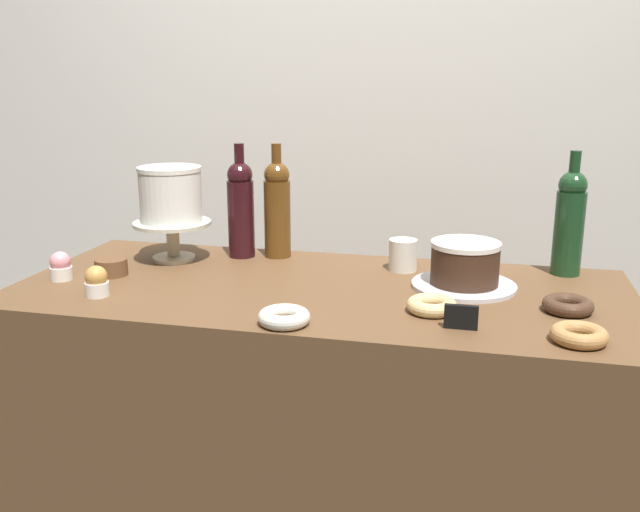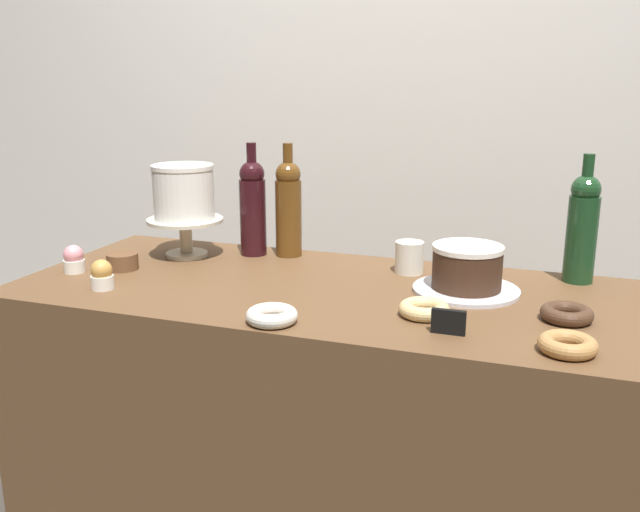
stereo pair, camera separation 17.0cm
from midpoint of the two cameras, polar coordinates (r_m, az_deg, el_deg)
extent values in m
cube|color=silver|center=(2.53, 8.95, 11.56)|extent=(6.00, 0.05, 2.60)
cube|color=brown|center=(1.91, 2.64, -15.92)|extent=(1.52, 0.66, 0.92)
cylinder|color=beige|center=(2.03, -8.58, 0.12)|extent=(0.12, 0.12, 0.01)
cylinder|color=beige|center=(2.01, -8.64, 1.52)|extent=(0.04, 0.04, 0.09)
cylinder|color=beige|center=(2.00, -8.69, 2.91)|extent=(0.22, 0.22, 0.01)
cylinder|color=white|center=(1.99, -8.78, 5.05)|extent=(0.17, 0.17, 0.14)
cylinder|color=white|center=(1.98, -8.87, 7.25)|extent=(0.17, 0.17, 0.01)
cylinder|color=silver|center=(1.74, 14.70, -2.76)|extent=(0.26, 0.26, 0.01)
cylinder|color=#3D2619|center=(1.72, 14.81, -1.11)|extent=(0.17, 0.17, 0.09)
cylinder|color=white|center=(1.71, 14.93, 0.61)|extent=(0.17, 0.17, 0.01)
cylinder|color=#193D1E|center=(1.89, 23.16, 1.23)|extent=(0.08, 0.08, 0.22)
sphere|color=#193D1E|center=(1.87, 23.56, 5.02)|extent=(0.07, 0.07, 0.07)
cylinder|color=#193D1E|center=(1.86, 23.72, 6.56)|extent=(0.03, 0.03, 0.08)
cylinder|color=black|center=(2.01, -3.14, 3.17)|extent=(0.08, 0.08, 0.22)
sphere|color=black|center=(1.98, -3.19, 6.77)|extent=(0.07, 0.07, 0.07)
cylinder|color=black|center=(1.98, -3.21, 8.22)|extent=(0.03, 0.03, 0.08)
cylinder|color=#5B3814|center=(1.99, -0.17, 3.10)|extent=(0.08, 0.08, 0.22)
sphere|color=#5B3814|center=(1.97, -0.17, 6.73)|extent=(0.07, 0.07, 0.07)
cylinder|color=#5B3814|center=(1.96, -0.18, 8.20)|extent=(0.03, 0.03, 0.08)
cylinder|color=white|center=(1.76, -14.88, -2.14)|extent=(0.06, 0.06, 0.03)
sphere|color=#CC9347|center=(1.75, -14.95, -1.16)|extent=(0.05, 0.05, 0.05)
cylinder|color=white|center=(1.93, -17.24, -0.82)|extent=(0.06, 0.06, 0.03)
sphere|color=pink|center=(1.92, -17.31, 0.08)|extent=(0.05, 0.05, 0.05)
torus|color=#E0C17F|center=(1.55, 11.72, -4.35)|extent=(0.11, 0.11, 0.03)
torus|color=silver|center=(1.47, -0.70, -4.99)|extent=(0.11, 0.11, 0.03)
torus|color=#472D1E|center=(1.61, 22.57, -4.46)|extent=(0.11, 0.11, 0.03)
torus|color=#B27F47|center=(1.44, 22.99, -6.81)|extent=(0.11, 0.11, 0.03)
cylinder|color=brown|center=(1.92, -13.53, -0.94)|extent=(0.08, 0.08, 0.01)
cylinder|color=brown|center=(1.92, -13.55, -0.62)|extent=(0.08, 0.08, 0.01)
cylinder|color=brown|center=(1.92, -13.57, -0.31)|extent=(0.08, 0.08, 0.01)
cylinder|color=brown|center=(1.92, -13.59, 0.01)|extent=(0.08, 0.08, 0.01)
cube|color=black|center=(1.45, 13.87, -5.35)|extent=(0.07, 0.01, 0.05)
cylinder|color=silver|center=(1.86, 9.99, -0.14)|extent=(0.08, 0.08, 0.08)
camera|label=1|loc=(0.08, -87.14, 0.76)|focal=38.84mm
camera|label=2|loc=(0.08, 92.86, -0.76)|focal=38.84mm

